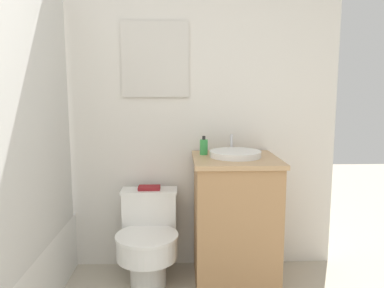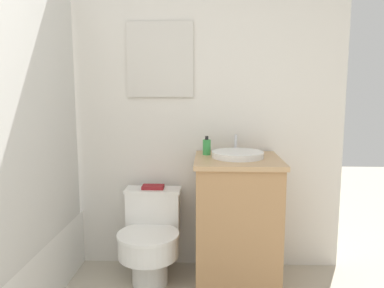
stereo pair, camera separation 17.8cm
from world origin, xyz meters
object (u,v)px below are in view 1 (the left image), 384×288
sink (235,154)px  soap_bottle (204,147)px  toilet (148,239)px  book_on_tank (149,188)px

sink → soap_bottle: 0.23m
sink → soap_bottle: bearing=156.2°
toilet → sink: size_ratio=1.65×
toilet → soap_bottle: size_ratio=4.81×
toilet → sink: (0.59, -0.00, 0.59)m
soap_bottle → book_on_tank: soap_bottle is taller
toilet → soap_bottle: 0.74m
toilet → soap_bottle: soap_bottle is taller
toilet → book_on_tank: book_on_tank is taller
sink → book_on_tank: bearing=166.0°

